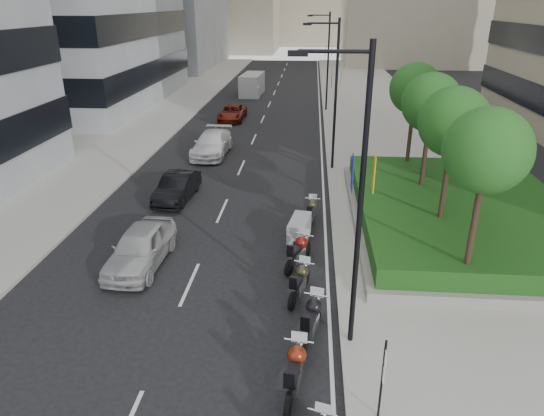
# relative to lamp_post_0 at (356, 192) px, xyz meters

# --- Properties ---
(ground) EXTENTS (160.00, 160.00, 0.00)m
(ground) POSITION_rel_lamp_post_0_xyz_m (-4.14, -1.00, -5.07)
(ground) COLOR black
(ground) RESTS_ON ground
(sidewalk_right) EXTENTS (10.00, 100.00, 0.15)m
(sidewalk_right) POSITION_rel_lamp_post_0_xyz_m (4.86, 29.00, -4.99)
(sidewalk_right) COLOR #9E9B93
(sidewalk_right) RESTS_ON ground
(sidewalk_left) EXTENTS (8.00, 100.00, 0.15)m
(sidewalk_left) POSITION_rel_lamp_post_0_xyz_m (-16.14, 29.00, -4.99)
(sidewalk_left) COLOR #9E9B93
(sidewalk_left) RESTS_ON ground
(lane_edge) EXTENTS (0.12, 100.00, 0.01)m
(lane_edge) POSITION_rel_lamp_post_0_xyz_m (-0.44, 29.00, -5.06)
(lane_edge) COLOR silver
(lane_edge) RESTS_ON ground
(lane_centre) EXTENTS (0.12, 100.00, 0.01)m
(lane_centre) POSITION_rel_lamp_post_0_xyz_m (-5.64, 29.00, -5.06)
(lane_centre) COLOR silver
(lane_centre) RESTS_ON ground
(planter) EXTENTS (10.00, 14.00, 0.40)m
(planter) POSITION_rel_lamp_post_0_xyz_m (5.86, 9.00, -4.72)
(planter) COLOR gray
(planter) RESTS_ON sidewalk_right
(hedge) EXTENTS (9.40, 13.40, 0.80)m
(hedge) POSITION_rel_lamp_post_0_xyz_m (5.86, 9.00, -4.12)
(hedge) COLOR #1D3D11
(hedge) RESTS_ON planter
(tree_0) EXTENTS (2.80, 2.80, 6.30)m
(tree_0) POSITION_rel_lamp_post_0_xyz_m (4.36, 3.00, 0.36)
(tree_0) COLOR #332319
(tree_0) RESTS_ON planter
(tree_1) EXTENTS (2.80, 2.80, 6.30)m
(tree_1) POSITION_rel_lamp_post_0_xyz_m (4.36, 7.00, 0.36)
(tree_1) COLOR #332319
(tree_1) RESTS_ON planter
(tree_2) EXTENTS (2.80, 2.80, 6.30)m
(tree_2) POSITION_rel_lamp_post_0_xyz_m (4.36, 11.00, 0.36)
(tree_2) COLOR #332319
(tree_2) RESTS_ON planter
(tree_3) EXTENTS (2.80, 2.80, 6.30)m
(tree_3) POSITION_rel_lamp_post_0_xyz_m (4.36, 15.00, 0.36)
(tree_3) COLOR #332319
(tree_3) RESTS_ON planter
(lamp_post_0) EXTENTS (2.34, 0.45, 9.00)m
(lamp_post_0) POSITION_rel_lamp_post_0_xyz_m (0.00, 0.00, 0.00)
(lamp_post_0) COLOR black
(lamp_post_0) RESTS_ON ground
(lamp_post_1) EXTENTS (2.34, 0.45, 9.00)m
(lamp_post_1) POSITION_rel_lamp_post_0_xyz_m (0.00, 17.00, 0.00)
(lamp_post_1) COLOR black
(lamp_post_1) RESTS_ON ground
(lamp_post_2) EXTENTS (2.34, 0.45, 9.00)m
(lamp_post_2) POSITION_rel_lamp_post_0_xyz_m (0.00, 35.00, 0.00)
(lamp_post_2) COLOR black
(lamp_post_2) RESTS_ON ground
(parking_sign) EXTENTS (0.06, 0.32, 2.50)m
(parking_sign) POSITION_rel_lamp_post_0_xyz_m (0.66, -3.00, -3.61)
(parking_sign) COLOR black
(parking_sign) RESTS_ON ground
(motorcycle_1) EXTENTS (0.83, 2.47, 1.23)m
(motorcycle_1) POSITION_rel_lamp_post_0_xyz_m (-1.49, -2.10, -4.41)
(motorcycle_1) COLOR black
(motorcycle_1) RESTS_ON ground
(motorcycle_2) EXTENTS (0.90, 2.41, 1.22)m
(motorcycle_2) POSITION_rel_lamp_post_0_xyz_m (-1.05, 0.25, -4.41)
(motorcycle_2) COLOR black
(motorcycle_2) RESTS_ON ground
(motorcycle_3) EXTENTS (0.89, 2.23, 1.14)m
(motorcycle_3) POSITION_rel_lamp_post_0_xyz_m (-1.49, 2.51, -4.46)
(motorcycle_3) COLOR black
(motorcycle_3) RESTS_ON ground
(motorcycle_4) EXTENTS (1.10, 2.22, 1.17)m
(motorcycle_4) POSITION_rel_lamp_post_0_xyz_m (-1.59, 4.74, -4.44)
(motorcycle_4) COLOR black
(motorcycle_4) RESTS_ON ground
(motorcycle_5) EXTENTS (1.04, 1.95, 1.13)m
(motorcycle_5) POSITION_rel_lamp_post_0_xyz_m (-1.63, 6.80, -4.50)
(motorcycle_5) COLOR black
(motorcycle_5) RESTS_ON ground
(motorcycle_6) EXTENTS (0.73, 2.19, 1.09)m
(motorcycle_6) POSITION_rel_lamp_post_0_xyz_m (-1.12, 8.87, -4.48)
(motorcycle_6) COLOR black
(motorcycle_6) RESTS_ON ground
(car_a) EXTENTS (2.05, 4.73, 1.59)m
(car_a) POSITION_rel_lamp_post_0_xyz_m (-7.90, 4.28, -4.27)
(car_a) COLOR #B3B3B5
(car_a) RESTS_ON ground
(car_b) EXTENTS (1.78, 4.34, 1.40)m
(car_b) POSITION_rel_lamp_post_0_xyz_m (-8.29, 11.33, -4.37)
(car_b) COLOR black
(car_b) RESTS_ON ground
(car_c) EXTENTS (2.34, 5.47, 1.57)m
(car_c) POSITION_rel_lamp_post_0_xyz_m (-8.04, 19.68, -4.28)
(car_c) COLOR white
(car_c) RESTS_ON ground
(car_d) EXTENTS (2.21, 4.68, 1.29)m
(car_d) POSITION_rel_lamp_post_0_xyz_m (-8.33, 30.49, -4.42)
(car_d) COLOR maroon
(car_d) RESTS_ON ground
(delivery_van) EXTENTS (2.41, 5.64, 2.32)m
(delivery_van) POSITION_rel_lamp_post_0_xyz_m (-8.07, 43.17, -3.98)
(delivery_van) COLOR #B5B5B7
(delivery_van) RESTS_ON ground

